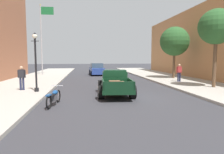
% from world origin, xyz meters
% --- Properties ---
extents(ground_plane, '(140.00, 140.00, 0.00)m').
position_xyz_m(ground_plane, '(0.00, 0.00, 0.00)').
color(ground_plane, '#333338').
extents(hotrod_truck_dark_green, '(2.36, 5.01, 1.58)m').
position_xyz_m(hotrod_truck_dark_green, '(-0.22, 1.03, 0.75)').
color(hotrod_truck_dark_green, black).
rests_on(hotrod_truck_dark_green, ground).
extents(motorcycle_parked, '(0.63, 2.10, 0.93)m').
position_xyz_m(motorcycle_parked, '(-3.66, -1.77, 0.44)').
color(motorcycle_parked, black).
rests_on(motorcycle_parked, ground).
extents(car_background_blue, '(2.07, 4.40, 1.65)m').
position_xyz_m(car_background_blue, '(-0.60, 15.97, 0.77)').
color(car_background_blue, '#284293').
rests_on(car_background_blue, ground).
extents(pedestrian_sidewalk_left, '(0.53, 0.22, 1.65)m').
position_xyz_m(pedestrian_sidewalk_left, '(-6.45, 2.53, 1.09)').
color(pedestrian_sidewalk_left, '#232847').
rests_on(pedestrian_sidewalk_left, sidewalk_left).
extents(pedestrian_sidewalk_right, '(0.53, 0.22, 1.65)m').
position_xyz_m(pedestrian_sidewalk_right, '(6.55, 5.89, 1.09)').
color(pedestrian_sidewalk_right, '#232847').
rests_on(pedestrian_sidewalk_right, sidewalk_right).
extents(street_lamp_near, '(0.50, 0.32, 3.85)m').
position_xyz_m(street_lamp_near, '(-5.31, 1.77, 2.39)').
color(street_lamp_near, black).
rests_on(street_lamp_near, sidewalk_left).
extents(flagpole, '(1.74, 0.16, 9.16)m').
position_xyz_m(flagpole, '(-7.63, 15.93, 5.77)').
color(flagpole, '#B2B2B7').
rests_on(flagpole, sidewalk_left).
extents(street_tree_nearest, '(2.61, 2.61, 5.81)m').
position_xyz_m(street_tree_nearest, '(7.52, 2.13, 4.62)').
color(street_tree_nearest, brown).
rests_on(street_tree_nearest, sidewalk_right).
extents(street_tree_second, '(3.15, 3.15, 5.58)m').
position_xyz_m(street_tree_second, '(7.53, 9.22, 4.14)').
color(street_tree_second, brown).
rests_on(street_tree_second, sidewalk_right).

